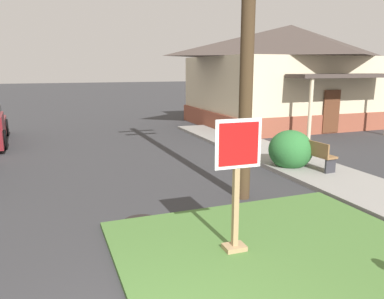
# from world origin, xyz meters

# --- Properties ---
(grass_corner_patch) EXTENTS (5.27, 5.06, 0.08)m
(grass_corner_patch) POSITION_xyz_m (2.54, 1.55, 0.04)
(grass_corner_patch) COLOR #477033
(grass_corner_patch) RESTS_ON ground
(sidewalk_strip) EXTENTS (2.20, 18.15, 0.12)m
(sidewalk_strip) POSITION_xyz_m (6.37, 6.08, 0.06)
(sidewalk_strip) COLOR gray
(sidewalk_strip) RESTS_ON ground
(stop_sign) EXTENTS (0.79, 0.29, 2.21)m
(stop_sign) POSITION_xyz_m (1.85, 2.11, 1.19)
(stop_sign) COLOR #A3845B
(stop_sign) RESTS_ON grass_corner_patch
(manhole_cover) EXTENTS (0.70, 0.70, 0.02)m
(manhole_cover) POSITION_xyz_m (0.70, 4.04, 0.01)
(manhole_cover) COLOR black
(manhole_cover) RESTS_ON ground
(street_bench) EXTENTS (0.53, 1.59, 0.85)m
(street_bench) POSITION_xyz_m (6.37, 5.96, 0.59)
(street_bench) COLOR brown
(street_bench) RESTS_ON sidewalk_strip
(utility_pole) EXTENTS (1.73, 0.31, 8.56)m
(utility_pole) POSITION_xyz_m (3.33, 4.57, 4.46)
(utility_pole) COLOR #42301E
(utility_pole) RESTS_ON ground
(corner_house) EXTENTS (10.13, 8.60, 5.28)m
(corner_house) POSITION_xyz_m (11.52, 14.68, 2.70)
(corner_house) COLOR brown
(corner_house) RESTS_ON ground
(shrub_by_curb) EXTENTS (1.33, 1.33, 1.21)m
(shrub_by_curb) POSITION_xyz_m (5.94, 6.41, 0.60)
(shrub_by_curb) COLOR #2B6C32
(shrub_by_curb) RESTS_ON ground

